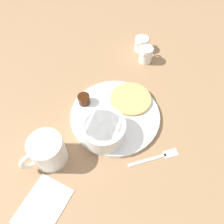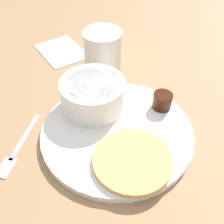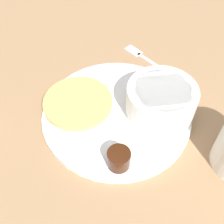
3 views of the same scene
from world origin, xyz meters
name	(u,v)px [view 3 (image 3 of 3)]	position (x,y,z in m)	size (l,w,h in m)	color
ground_plane	(116,116)	(0.00, 0.00, 0.00)	(4.00, 4.00, 0.00)	#93704C
plate	(116,114)	(0.00, 0.00, 0.01)	(0.25, 0.25, 0.01)	white
pancake_stack	(78,101)	(-0.07, 0.00, 0.02)	(0.12, 0.12, 0.01)	tan
bowl	(161,100)	(0.07, 0.02, 0.04)	(0.11, 0.11, 0.05)	white
syrup_cup	(119,159)	(0.03, -0.10, 0.03)	(0.03, 0.03, 0.03)	#38190A
butter_ramekin	(176,111)	(0.10, 0.01, 0.03)	(0.04, 0.04, 0.04)	white
fork	(145,58)	(0.02, 0.17, 0.00)	(0.12, 0.08, 0.00)	silver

